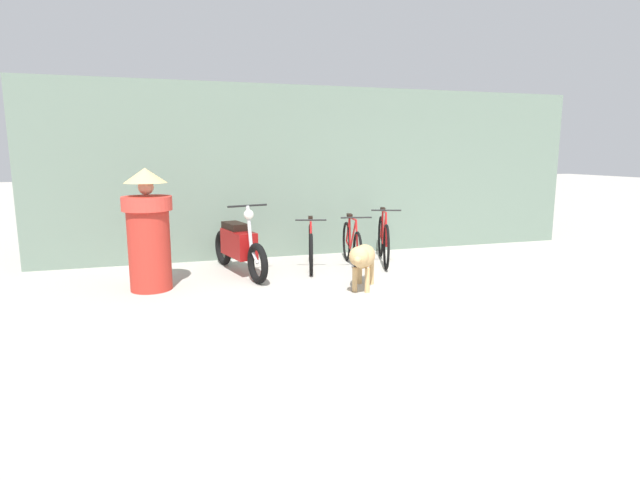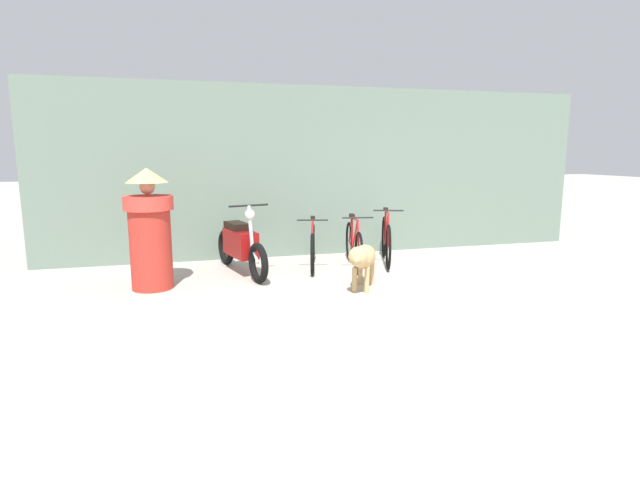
{
  "view_description": "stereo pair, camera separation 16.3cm",
  "coord_description": "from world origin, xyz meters",
  "px_view_note": "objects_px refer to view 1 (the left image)",
  "views": [
    {
      "loc": [
        -2.64,
        -4.8,
        1.77
      ],
      "look_at": [
        -0.79,
        1.32,
        0.65
      ],
      "focal_mm": 28.0,
      "sensor_mm": 36.0,
      "label": 1
    },
    {
      "loc": [
        -2.48,
        -4.85,
        1.77
      ],
      "look_at": [
        -0.79,
        1.32,
        0.65
      ],
      "focal_mm": 28.0,
      "sensor_mm": 36.0,
      "label": 2
    }
  ],
  "objects_px": {
    "bicycle_0": "(311,247)",
    "bicycle_1": "(352,245)",
    "motorcycle": "(239,246)",
    "person_in_robes": "(148,229)",
    "stray_dog": "(363,258)",
    "bicycle_2": "(383,240)"
  },
  "relations": [
    {
      "from": "bicycle_0",
      "to": "bicycle_1",
      "type": "bearing_deg",
      "value": 88.85
    },
    {
      "from": "bicycle_0",
      "to": "bicycle_1",
      "type": "height_order",
      "value": "bicycle_1"
    },
    {
      "from": "motorcycle",
      "to": "person_in_robes",
      "type": "xyz_separation_m",
      "value": [
        -1.22,
        -0.54,
        0.38
      ]
    },
    {
      "from": "bicycle_1",
      "to": "stray_dog",
      "type": "relative_size",
      "value": 1.54
    },
    {
      "from": "bicycle_2",
      "to": "person_in_robes",
      "type": "bearing_deg",
      "value": -61.4
    },
    {
      "from": "bicycle_0",
      "to": "person_in_robes",
      "type": "relative_size",
      "value": 0.97
    },
    {
      "from": "person_in_robes",
      "to": "motorcycle",
      "type": "bearing_deg",
      "value": -165.9
    },
    {
      "from": "bicycle_1",
      "to": "motorcycle",
      "type": "relative_size",
      "value": 0.88
    },
    {
      "from": "bicycle_2",
      "to": "bicycle_1",
      "type": "bearing_deg",
      "value": -55.87
    },
    {
      "from": "bicycle_2",
      "to": "motorcycle",
      "type": "xyz_separation_m",
      "value": [
        -2.35,
        -0.08,
        0.04
      ]
    },
    {
      "from": "stray_dog",
      "to": "person_in_robes",
      "type": "bearing_deg",
      "value": -76.88
    },
    {
      "from": "bicycle_1",
      "to": "motorcycle",
      "type": "distance_m",
      "value": 1.74
    },
    {
      "from": "bicycle_0",
      "to": "person_in_robes",
      "type": "distance_m",
      "value": 2.48
    },
    {
      "from": "motorcycle",
      "to": "person_in_robes",
      "type": "relative_size",
      "value": 1.18
    },
    {
      "from": "bicycle_0",
      "to": "bicycle_2",
      "type": "relative_size",
      "value": 0.96
    },
    {
      "from": "person_in_robes",
      "to": "bicycle_1",
      "type": "bearing_deg",
      "value": 178.92
    },
    {
      "from": "motorcycle",
      "to": "bicycle_2",
      "type": "bearing_deg",
      "value": 77.89
    },
    {
      "from": "bicycle_0",
      "to": "bicycle_1",
      "type": "distance_m",
      "value": 0.64
    },
    {
      "from": "bicycle_0",
      "to": "stray_dog",
      "type": "xyz_separation_m",
      "value": [
        0.3,
        -1.44,
        0.1
      ]
    },
    {
      "from": "bicycle_1",
      "to": "person_in_robes",
      "type": "xyz_separation_m",
      "value": [
        -2.97,
        -0.46,
        0.45
      ]
    },
    {
      "from": "bicycle_1",
      "to": "stray_dog",
      "type": "bearing_deg",
      "value": -3.28
    },
    {
      "from": "bicycle_0",
      "to": "motorcycle",
      "type": "bearing_deg",
      "value": -70.24
    }
  ]
}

